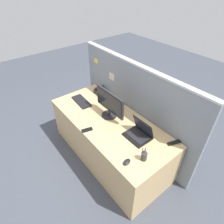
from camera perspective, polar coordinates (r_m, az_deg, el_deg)
ground_plane at (r=3.11m, az=-0.74°, el=-12.44°), size 10.00×10.00×0.00m
desk at (r=2.85m, az=-0.79°, el=-7.91°), size 1.91×0.84×0.70m
cubicle_divider at (r=2.85m, az=6.44°, el=1.24°), size 2.23×0.08×1.40m
desktop_monitor at (r=2.58m, az=-0.74°, el=2.58°), size 0.55×0.22×0.38m
laptop at (r=2.38m, az=8.27°, el=-6.04°), size 0.30×0.25×0.23m
desk_phone at (r=3.18m, az=-3.37°, el=6.28°), size 0.17×0.19×0.09m
keyboard_main at (r=3.00m, az=-9.12°, el=3.17°), size 0.40×0.18×0.02m
computer_mouse_right_hand at (r=2.11m, az=4.47°, el=-14.67°), size 0.08×0.11×0.03m
pen_cup at (r=2.13m, az=9.56°, el=-12.88°), size 0.07×0.07×0.18m
cell_phone_black_slab at (r=2.48m, az=-7.47°, el=-5.32°), size 0.10×0.15×0.01m
tv_remote at (r=2.41m, az=18.10°, el=-8.71°), size 0.10×0.18×0.02m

